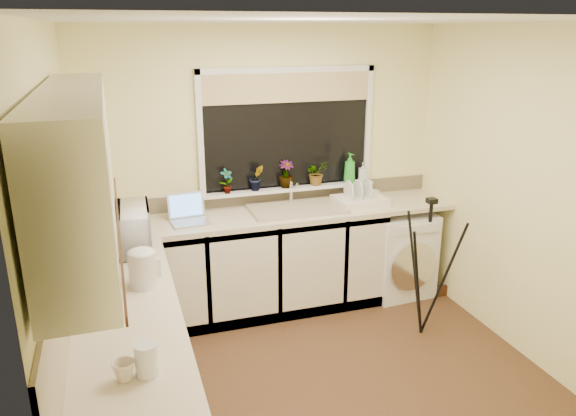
{
  "coord_description": "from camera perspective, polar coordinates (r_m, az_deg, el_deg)",
  "views": [
    {
      "loc": [
        -1.28,
        -3.12,
        2.4
      ],
      "look_at": [
        -0.1,
        0.55,
        1.15
      ],
      "focal_mm": 34.4,
      "sensor_mm": 36.0,
      "label": 1
    }
  ],
  "objects": [
    {
      "name": "plant_a",
      "position": [
        4.77,
        -6.33,
        2.78
      ],
      "size": [
        0.14,
        0.12,
        0.22
      ],
      "primitive_type": "imported",
      "rotation": [
        0.0,
        0.0,
        0.41
      ],
      "color": "#999999",
      "rests_on": "windowsill"
    },
    {
      "name": "plant_c",
      "position": [
        4.93,
        -0.19,
        3.53
      ],
      "size": [
        0.15,
        0.15,
        0.24
      ],
      "primitive_type": "imported",
      "rotation": [
        0.0,
        0.0,
        0.08
      ],
      "color": "#999999",
      "rests_on": "windowsill"
    },
    {
      "name": "wall_left",
      "position": [
        3.35,
        -22.22,
        -3.98
      ],
      "size": [
        0.0,
        3.0,
        3.0
      ],
      "primitive_type": "plane",
      "rotation": [
        1.57,
        0.0,
        1.57
      ],
      "color": "#FEF6A9",
      "rests_on": "ground"
    },
    {
      "name": "worktop_back",
      "position": [
        4.75,
        -1.31,
        -0.69
      ],
      "size": [
        3.2,
        0.6,
        0.04
      ],
      "primitive_type": "cube",
      "color": "beige",
      "rests_on": "base_cabinet_back"
    },
    {
      "name": "cup_left",
      "position": [
        2.67,
        -16.61,
        -15.84
      ],
      "size": [
        0.13,
        0.13,
        0.09
      ],
      "primitive_type": "imported",
      "rotation": [
        0.0,
        0.0,
        -0.44
      ],
      "color": "beige",
      "rests_on": "worktop_left"
    },
    {
      "name": "plant_d",
      "position": [
        5.02,
        2.96,
        3.66
      ],
      "size": [
        0.23,
        0.21,
        0.22
      ],
      "primitive_type": "imported",
      "rotation": [
        0.0,
        0.0,
        0.21
      ],
      "color": "#999999",
      "rests_on": "windowsill"
    },
    {
      "name": "wall_back",
      "position": [
        4.94,
        -2.33,
        4.18
      ],
      "size": [
        3.2,
        0.0,
        3.2
      ],
      "primitive_type": "plane",
      "rotation": [
        1.57,
        0.0,
        0.0
      ],
      "color": "#FEF6A9",
      "rests_on": "ground"
    },
    {
      "name": "windowsill",
      "position": [
        4.97,
        0.13,
        2.04
      ],
      "size": [
        1.6,
        0.14,
        0.03
      ],
      "primitive_type": "cube",
      "color": "white",
      "rests_on": "wall_back"
    },
    {
      "name": "steel_jar",
      "position": [
        3.33,
        -17.29,
        -8.72
      ],
      "size": [
        0.07,
        0.07,
        0.1
      ],
      "primitive_type": "cylinder",
      "color": "white",
      "rests_on": "worktop_left"
    },
    {
      "name": "plant_b",
      "position": [
        4.84,
        -3.26,
        3.14
      ],
      "size": [
        0.13,
        0.11,
        0.23
      ],
      "primitive_type": "imported",
      "rotation": [
        0.0,
        0.0,
        0.07
      ],
      "color": "#999999",
      "rests_on": "windowsill"
    },
    {
      "name": "window_blind",
      "position": [
        4.84,
        0.03,
        12.33
      ],
      "size": [
        1.5,
        0.02,
        0.25
      ],
      "primitive_type": "cube",
      "color": "tan",
      "rests_on": "wall_back"
    },
    {
      "name": "soap_bottle_clear",
      "position": [
        5.21,
        7.74,
        3.74
      ],
      "size": [
        0.1,
        0.1,
        0.17
      ],
      "primitive_type": "imported",
      "rotation": [
        0.0,
        0.0,
        -0.35
      ],
      "color": "#999999",
      "rests_on": "windowsill"
    },
    {
      "name": "splashback_left",
      "position": [
        3.11,
        -22.11,
        -7.66
      ],
      "size": [
        0.02,
        2.4,
        0.45
      ],
      "primitive_type": "cube",
      "color": "beige",
      "rests_on": "wall_left"
    },
    {
      "name": "floor",
      "position": [
        4.14,
        3.77,
        -17.53
      ],
      "size": [
        3.2,
        3.2,
        0.0
      ],
      "primitive_type": "plane",
      "color": "brown",
      "rests_on": "ground"
    },
    {
      "name": "faucet",
      "position": [
        4.93,
        0.31,
        1.72
      ],
      "size": [
        0.03,
        0.03,
        0.24
      ],
      "primitive_type": "cylinder",
      "color": "silver",
      "rests_on": "worktop_back"
    },
    {
      "name": "kettle",
      "position": [
        3.49,
        -14.8,
        -6.19
      ],
      "size": [
        0.17,
        0.17,
        0.22
      ],
      "primitive_type": "cylinder",
      "color": "silver",
      "rests_on": "worktop_left"
    },
    {
      "name": "wall_right",
      "position": [
        4.4,
        23.88,
        0.91
      ],
      "size": [
        0.0,
        3.0,
        3.0
      ],
      "primitive_type": "plane",
      "rotation": [
        1.57,
        0.0,
        -1.57
      ],
      "color": "#FEF6A9",
      "rests_on": "ground"
    },
    {
      "name": "sink",
      "position": [
        4.8,
        0.98,
        -0.08
      ],
      "size": [
        0.82,
        0.46,
        0.03
      ],
      "primitive_type": "cube",
      "color": "tan",
      "rests_on": "worktop_back"
    },
    {
      "name": "base_cabinet_left",
      "position": [
        3.44,
        -15.69,
        -17.74
      ],
      "size": [
        0.54,
        2.4,
        0.86
      ],
      "primitive_type": "cube",
      "color": "silver",
      "rests_on": "floor"
    },
    {
      "name": "wall_front",
      "position": [
        2.37,
        18.09,
        -12.7
      ],
      "size": [
        3.2,
        0.0,
        3.2
      ],
      "primitive_type": "plane",
      "rotation": [
        -1.57,
        0.0,
        0.0
      ],
      "color": "#FEF6A9",
      "rests_on": "ground"
    },
    {
      "name": "upper_cabinet",
      "position": [
        2.74,
        -20.85,
        4.13
      ],
      "size": [
        0.28,
        1.9,
        0.7
      ],
      "primitive_type": "cube",
      "color": "silver",
      "rests_on": "wall_left"
    },
    {
      "name": "microwave",
      "position": [
        4.09,
        -16.64,
        -2.08
      ],
      "size": [
        0.39,
        0.56,
        0.3
      ],
      "primitive_type": "imported",
      "rotation": [
        0.0,
        0.0,
        1.54
      ],
      "color": "silver",
      "rests_on": "worktop_left"
    },
    {
      "name": "window_glass",
      "position": [
        4.91,
        -0.06,
        8.0
      ],
      "size": [
        1.5,
        0.02,
        1.0
      ],
      "primitive_type": "cube",
      "color": "black",
      "rests_on": "wall_back"
    },
    {
      "name": "base_cabinet_back",
      "position": [
        4.84,
        -4.98,
        -6.11
      ],
      "size": [
        2.55,
        0.6,
        0.86
      ],
      "primitive_type": "cube",
      "color": "silver",
      "rests_on": "floor"
    },
    {
      "name": "cup_back",
      "position": [
        5.15,
        8.89,
        1.33
      ],
      "size": [
        0.12,
        0.12,
        0.09
      ],
      "primitive_type": "imported",
      "rotation": [
        0.0,
        0.0,
        0.1
      ],
      "color": "white",
      "rests_on": "worktop_back"
    },
    {
      "name": "dish_rack",
      "position": [
        5.0,
        7.43,
        0.76
      ],
      "size": [
        0.46,
        0.35,
        0.07
      ],
      "primitive_type": "cube",
      "rotation": [
        0.0,
        0.0,
        0.04
      ],
      "color": "white",
      "rests_on": "worktop_back"
    },
    {
      "name": "washing_machine",
      "position": [
        5.32,
        11.23,
        -4.51
      ],
      "size": [
        0.59,
        0.57,
        0.79
      ],
      "primitive_type": "cube",
      "rotation": [
        0.0,
        0.0,
        0.06
      ],
      "color": "white",
      "rests_on": "floor"
    },
    {
      "name": "soap_bottle_green",
      "position": [
        5.11,
        6.39,
        4.14
      ],
      "size": [
        0.13,
        0.13,
        0.28
      ],
      "primitive_type": "imported",
      "rotation": [
        0.0,
        0.0,
        0.22
      ],
      "color": "green",
      "rests_on": "windowsill"
    },
    {
      "name": "laptop",
      "position": [
        4.59,
        -10.26,
        -0.64
      ],
      "size": [
        0.33,
        0.31,
        0.22
      ],
      "rotation": [
        0.0,
        0.0,
        0.09
      ],
      "color": "#A7A7AF",
      "rests_on": "worktop_back"
    },
    {
      "name": "glass_jug",
      "position": [
        2.67,
        -14.4,
        -14.91
      ],
      "size": [
        0.11,
        0.11,
        0.16
      ],
      "primitive_type": "cylinder",
      "color": "white",
      "rests_on": "worktop_left"
    },
    {
      "name": "splashback_back",
      "position": [
        4.99,
        -2.26,
        1.3
      ],
      "size": [
        3.2,
        0.02,
        0.14
      ],
      "primitive_type": "cube",
      "color": "beige",
      "rests_on": "wall_back"
    },
    {
      "name": "worktop_left",
      "position": [
        3.2,
        -16.37,
        -11.17
      ],
      "size": [
        0.6,
        2.4,
        0.04
      ],
      "primitive_type": "cube",
      "color": "beige",
      "rests_on": "base_cabinet_left"
    },
    {
      "name": "tripod",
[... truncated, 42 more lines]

